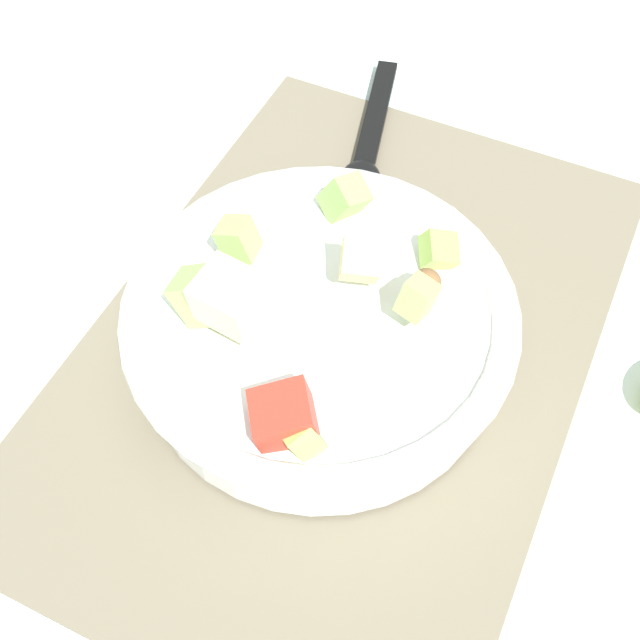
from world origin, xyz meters
name	(u,v)px	position (x,y,z in m)	size (l,w,h in m)	color
ground_plane	(340,343)	(0.00, 0.00, 0.00)	(2.40, 2.40, 0.00)	silver
placemat	(340,340)	(0.00, 0.00, 0.00)	(0.51, 0.34, 0.01)	#756B56
salad_bowl	(319,325)	(-0.02, 0.01, 0.04)	(0.27, 0.27, 0.10)	white
serving_spoon	(366,156)	(0.18, 0.06, 0.01)	(0.19, 0.07, 0.01)	black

